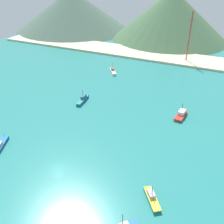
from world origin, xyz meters
The scene contains 9 objects.
ground centered at (0.00, 30.00, -0.25)m, with size 260.00×280.00×0.50m.
fishing_boat_1 centered at (29.12, 1.02, 0.74)m, with size 6.70×7.89×4.66m.
fishing_boat_3 centered at (26.88, 46.19, 0.94)m, with size 3.74×8.94×6.21m.
fishing_boat_6 centered at (-18.03, 77.49, 0.86)m, with size 7.25×9.02×5.73m.
fishing_boat_7 centered at (-15.51, 40.63, 0.92)m, with size 3.18×10.14×5.31m.
beach_strip centered at (0.00, 116.01, 0.60)m, with size 247.00×24.10×1.20m, color beige.
hill_west centered at (-95.94, 157.66, 17.13)m, with size 100.86×100.86×34.25m.
hill_central centered at (-8.53, 161.71, 18.67)m, with size 90.12×90.12×37.34m.
radio_tower centered at (15.28, 113.59, 15.32)m, with size 3.00×2.40×30.05m.
Camera 1 is at (39.42, -45.03, 53.90)m, focal length 41.06 mm.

